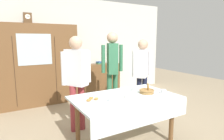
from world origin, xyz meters
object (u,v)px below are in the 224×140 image
(wall_cabinet, at_px, (34,65))
(mantel_clock, at_px, (27,18))
(tea_cup_back_edge, at_px, (164,92))
(person_behind_table_left, at_px, (112,64))
(person_beside_shelf, at_px, (77,74))
(bookshelf_low, at_px, (100,79))
(tea_cup_far_right, at_px, (116,96))
(pastry_plate, at_px, (92,100))
(spoon_mid_left, at_px, (154,99))
(tea_cup_front_edge, at_px, (96,94))
(book_stack, at_px, (99,63))
(tea_cup_center, at_px, (127,96))
(person_near_right_end, at_px, (142,69))
(bread_basket, at_px, (147,91))
(dining_table, at_px, (127,104))
(tea_cup_mid_left, at_px, (134,89))
(tea_cup_far_left, at_px, (111,100))
(spoon_far_right, at_px, (146,88))

(wall_cabinet, xyz_separation_m, mantel_clock, (-0.08, -0.00, 1.10))
(tea_cup_back_edge, bearing_deg, person_behind_table_left, 95.83)
(person_beside_shelf, bearing_deg, bookshelf_low, 53.80)
(tea_cup_far_right, bearing_deg, pastry_plate, 173.83)
(bookshelf_low, height_order, person_beside_shelf, person_beside_shelf)
(mantel_clock, bearing_deg, spoon_mid_left, -66.41)
(tea_cup_front_edge, relative_size, pastry_plate, 0.46)
(book_stack, bearing_deg, tea_cup_center, -108.17)
(book_stack, distance_m, tea_cup_front_edge, 2.67)
(mantel_clock, height_order, person_near_right_end, mantel_clock)
(pastry_plate, distance_m, person_behind_table_left, 1.58)
(pastry_plate, bearing_deg, bread_basket, -4.58)
(dining_table, height_order, book_stack, book_stack)
(person_near_right_end, bearing_deg, book_stack, 96.03)
(tea_cup_front_edge, bearing_deg, wall_cabinet, 102.94)
(mantel_clock, relative_size, tea_cup_back_edge, 1.85)
(tea_cup_front_edge, xyz_separation_m, person_behind_table_left, (0.86, 0.99, 0.30))
(bookshelf_low, bearing_deg, tea_cup_center, -108.17)
(bookshelf_low, relative_size, spoon_mid_left, 9.99)
(wall_cabinet, bearing_deg, tea_cup_far_right, -73.84)
(bookshelf_low, relative_size, person_behind_table_left, 0.68)
(wall_cabinet, height_order, tea_cup_mid_left, wall_cabinet)
(tea_cup_center, bearing_deg, tea_cup_back_edge, -7.04)
(tea_cup_back_edge, relative_size, tea_cup_far_left, 1.00)
(wall_cabinet, height_order, person_behind_table_left, wall_cabinet)
(pastry_plate, xyz_separation_m, spoon_mid_left, (0.79, -0.37, -0.01))
(spoon_mid_left, bearing_deg, person_behind_table_left, 82.01)
(pastry_plate, bearing_deg, spoon_far_right, 10.12)
(bookshelf_low, relative_size, tea_cup_far_left, 9.14)
(tea_cup_mid_left, relative_size, person_behind_table_left, 0.07)
(bookshelf_low, distance_m, spoon_mid_left, 3.00)
(person_beside_shelf, bearing_deg, person_behind_table_left, 25.31)
(book_stack, bearing_deg, spoon_mid_left, -101.37)
(bread_basket, xyz_separation_m, person_behind_table_left, (0.09, 1.25, 0.30))
(tea_cup_mid_left, distance_m, person_near_right_end, 1.04)
(pastry_plate, bearing_deg, person_near_right_end, 28.21)
(wall_cabinet, distance_m, person_behind_table_left, 1.92)
(tea_cup_far_left, xyz_separation_m, person_beside_shelf, (-0.18, 0.87, 0.24))
(mantel_clock, xyz_separation_m, person_behind_table_left, (1.47, -1.33, -1.00))
(wall_cabinet, distance_m, tea_cup_back_edge, 3.12)
(bookshelf_low, xyz_separation_m, person_beside_shelf, (-1.35, -1.84, 0.56))
(tea_cup_mid_left, bearing_deg, book_stack, 76.98)
(tea_cup_front_edge, bearing_deg, spoon_far_right, 0.70)
(pastry_plate, xyz_separation_m, person_behind_table_left, (1.01, 1.18, 0.32))
(bookshelf_low, bearing_deg, book_stack, 180.00)
(book_stack, distance_m, person_near_right_end, 1.73)
(tea_cup_far_right, bearing_deg, tea_cup_center, -32.67)
(tea_cup_far_left, bearing_deg, tea_cup_center, 4.66)
(mantel_clock, bearing_deg, bread_basket, -61.81)
(book_stack, xyz_separation_m, person_behind_table_left, (-0.37, -1.38, 0.14))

